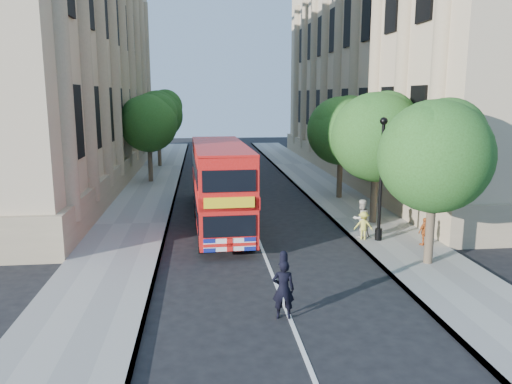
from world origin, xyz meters
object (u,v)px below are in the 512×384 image
object	(u,v)px
lamp_post	(381,184)
police_constable	(283,289)
double_decker_bus	(220,185)
box_van	(212,179)
woman_pedestrian	(361,218)

from	to	relation	value
lamp_post	police_constable	xyz separation A→B (m)	(-5.18, -6.75, -1.66)
double_decker_bus	police_constable	size ratio (longest dim) A/B	5.04
lamp_post	police_constable	world-z (taller)	lamp_post
lamp_post	box_van	size ratio (longest dim) A/B	0.99
box_van	woman_pedestrian	world-z (taller)	box_van
double_decker_bus	box_van	size ratio (longest dim) A/B	1.65
box_van	double_decker_bus	bearing A→B (deg)	-89.16
double_decker_bus	box_van	bearing A→B (deg)	90.22
box_van	police_constable	size ratio (longest dim) A/B	3.05
box_van	police_constable	bearing A→B (deg)	-85.46
double_decker_bus	woman_pedestrian	bearing A→B (deg)	-20.10
lamp_post	woman_pedestrian	distance (m)	1.75
box_van	police_constable	distance (m)	15.30
lamp_post	box_van	world-z (taller)	lamp_post
lamp_post	double_decker_bus	xyz separation A→B (m)	(-6.55, 2.45, -0.34)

